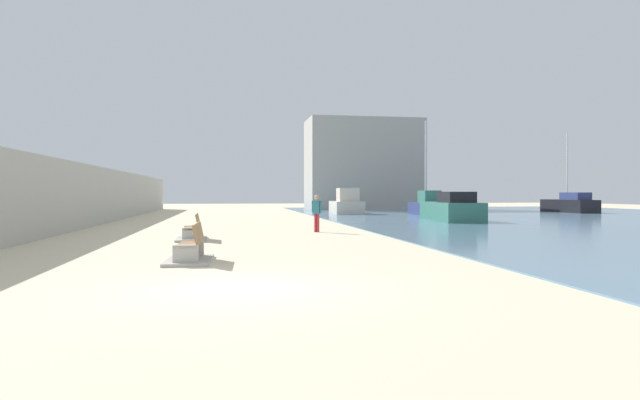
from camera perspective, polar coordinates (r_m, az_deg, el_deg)
name	(u,v)px	position (r m, az deg, el deg)	size (l,w,h in m)	color
ground_plane	(232,227)	(27.92, -9.29, -2.84)	(120.00, 120.00, 0.00)	beige
seawall	(77,196)	(28.80, -24.39, 0.38)	(0.80, 64.00, 3.18)	#ADAAA3
bench_near	(190,253)	(14.08, -13.59, -5.44)	(1.19, 2.15, 0.98)	#ADAAA3
bench_far	(192,234)	(20.51, -13.38, -3.50)	(1.14, 2.12, 0.98)	#ADAAA3
person_walking	(317,211)	(23.88, -0.35, -1.13)	(0.42, 0.39, 1.66)	#B22D33
boat_far_left	(427,206)	(42.20, 11.29, -0.60)	(2.70, 6.69, 7.33)	navy
boat_mid_bay	(452,209)	(33.83, 13.82, -0.97)	(2.66, 5.65, 1.78)	#337060
boat_outer	(570,204)	(52.17, 24.98, -0.41)	(1.96, 5.83, 7.05)	black
boat_distant	(347,204)	(44.23, 2.84, -0.46)	(2.50, 4.71, 2.10)	beige
harbor_building	(363,165)	(57.75, 4.62, 3.76)	(12.00, 6.00, 9.54)	#9E9E99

